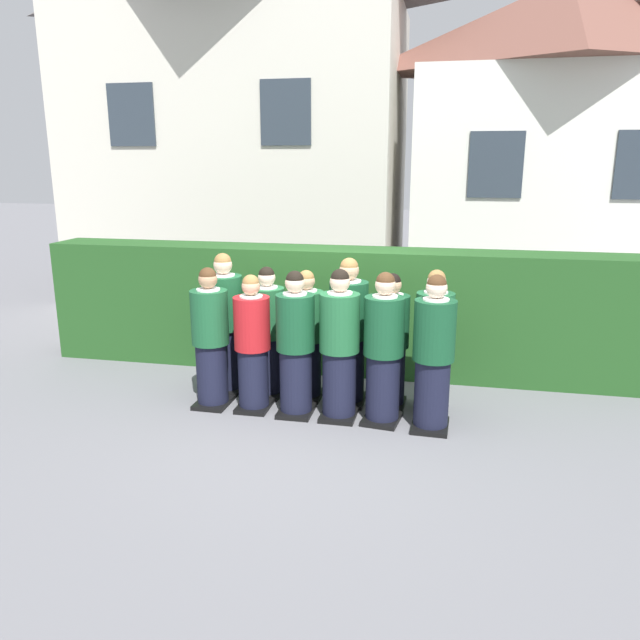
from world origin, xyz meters
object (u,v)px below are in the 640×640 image
object	(u,v)px
student_front_row_0	(211,341)
student_rear_row_3	(348,335)
student_rear_row_0	(225,326)
student_in_red_blazer	(253,347)
student_rear_row_4	(391,344)
student_front_row_5	(433,357)
student_front_row_2	(296,347)
student_rear_row_2	(307,338)
student_front_row_3	(339,348)
student_rear_row_5	(434,345)
student_rear_row_1	(268,335)
student_front_row_4	(384,352)

from	to	relation	value
student_front_row_0	student_rear_row_3	distance (m)	1.59
student_front_row_0	student_rear_row_0	size ratio (longest dim) A/B	0.95
student_in_red_blazer	student_rear_row_4	size ratio (longest dim) A/B	1.00
student_front_row_5	student_in_red_blazer	bearing A→B (deg)	176.55
student_front_row_0	student_rear_row_4	xyz separation A→B (m)	(2.03, 0.41, -0.03)
student_rear_row_3	student_rear_row_4	distance (m)	0.50
student_front_row_2	student_rear_row_3	xyz separation A→B (m)	(0.52, 0.46, 0.04)
student_in_red_blazer	student_rear_row_4	distance (m)	1.58
student_rear_row_2	student_front_row_3	bearing A→B (deg)	-45.91
student_front_row_0	student_front_row_3	xyz separation A→B (m)	(1.51, -0.04, 0.02)
student_rear_row_4	student_rear_row_5	size ratio (longest dim) A/B	0.96
student_in_red_blazer	student_rear_row_1	xyz separation A→B (m)	(0.04, 0.48, 0.01)
student_rear_row_4	student_rear_row_0	bearing A→B (deg)	177.35
student_in_red_blazer	student_front_row_5	world-z (taller)	student_front_row_5
student_rear_row_2	student_rear_row_3	bearing A→B (deg)	-4.80
student_front_row_3	student_front_row_5	world-z (taller)	student_front_row_3
student_front_row_2	student_rear_row_1	size ratio (longest dim) A/B	1.04
student_front_row_5	student_rear_row_2	xyz separation A→B (m)	(-1.50, 0.59, -0.06)
student_front_row_2	student_front_row_3	size ratio (longest dim) A/B	0.98
student_rear_row_2	student_rear_row_3	distance (m)	0.52
student_rear_row_0	student_rear_row_5	bearing A→B (deg)	-2.56
student_front_row_2	student_rear_row_5	distance (m)	1.56
student_rear_row_3	student_rear_row_5	bearing A→B (deg)	-1.79
student_front_row_5	student_rear_row_3	bearing A→B (deg)	150.94
student_front_row_0	student_front_row_3	distance (m)	1.51
student_rear_row_2	student_rear_row_5	bearing A→B (deg)	-2.82
student_front_row_5	student_rear_row_1	world-z (taller)	student_front_row_5
student_rear_row_0	student_front_row_3	bearing A→B (deg)	-19.61
student_rear_row_1	student_rear_row_5	size ratio (longest dim) A/B	0.97
student_front_row_4	student_rear_row_2	bearing A→B (deg)	151.97
student_front_row_5	student_rear_row_4	distance (m)	0.74
student_front_row_4	student_rear_row_2	distance (m)	1.10
student_front_row_3	student_rear_row_2	distance (m)	0.70
student_front_row_0	student_rear_row_0	xyz separation A→B (m)	(-0.01, 0.50, 0.04)
student_front_row_4	student_rear_row_4	world-z (taller)	student_front_row_4
student_front_row_5	student_rear_row_1	bearing A→B (deg)	163.16
student_front_row_4	student_rear_row_5	world-z (taller)	student_front_row_4
student_front_row_3	student_rear_row_0	xyz separation A→B (m)	(-1.52, 0.54, 0.02)
student_front_row_0	student_rear_row_2	size ratio (longest dim) A/B	1.05
student_front_row_5	student_rear_row_0	distance (m)	2.62
student_front_row_4	student_rear_row_0	size ratio (longest dim) A/B	0.97
student_front_row_0	student_front_row_5	bearing A→B (deg)	-2.99
student_rear_row_1	student_rear_row_3	distance (m)	1.00
student_front_row_2	student_front_row_4	distance (m)	0.98
student_rear_row_3	student_rear_row_4	bearing A→B (deg)	-1.45
student_rear_row_1	student_rear_row_2	size ratio (longest dim) A/B	1.01
student_front_row_2	student_front_row_5	size ratio (longest dim) A/B	0.98
student_rear_row_4	student_rear_row_5	distance (m)	0.49
student_front_row_5	student_rear_row_3	world-z (taller)	student_rear_row_3
student_in_red_blazer	student_front_row_2	bearing A→B (deg)	-3.49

